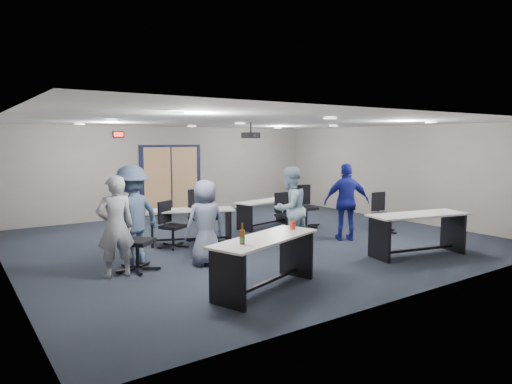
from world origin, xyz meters
TOP-DOWN VIEW (x-y plane):
  - floor at (0.00, 0.00)m, footprint 10.00×10.00m
  - back_wall at (0.00, 4.50)m, footprint 10.00×0.04m
  - front_wall at (0.00, -4.50)m, footprint 10.00×0.04m
  - left_wall at (-5.00, 0.00)m, footprint 0.04×9.00m
  - right_wall at (5.00, 0.00)m, footprint 0.04×9.00m
  - ceiling at (0.00, 0.00)m, footprint 10.00×9.00m
  - double_door at (0.00, 4.46)m, footprint 2.00×0.07m
  - exit_sign at (-1.60, 4.44)m, footprint 0.32×0.07m
  - ceiling_projector at (0.30, 0.50)m, footprint 0.35×0.32m
  - ceiling_can_lights at (0.00, 0.25)m, footprint 6.24×5.74m
  - table_front_left at (-1.84, -3.08)m, footprint 2.14×1.31m
  - table_front_right at (1.91, -3.05)m, footprint 2.16×1.13m
  - table_back_left at (-1.33, 0.46)m, footprint 1.99×1.30m
  - table_back_right at (1.16, 1.11)m, footprint 1.82×0.93m
  - chair_back_a at (-1.83, 0.31)m, footprint 0.85×0.85m
  - chair_back_b at (-0.99, 0.47)m, footprint 0.84×0.84m
  - chair_back_c at (1.04, 0.03)m, footprint 0.65×0.65m
  - chair_back_d at (2.06, 0.49)m, footprint 0.82×0.82m
  - chair_loose_left at (-3.07, -0.95)m, footprint 1.00×1.00m
  - chair_loose_right at (3.15, -1.17)m, footprint 0.69×0.69m
  - person_gray at (-3.49, -1.11)m, footprint 0.64×0.44m
  - person_plaid at (-1.89, -1.27)m, footprint 0.77×0.50m
  - person_lightblue at (0.10, -1.26)m, footprint 0.96×0.81m
  - person_navy at (1.77, -1.24)m, footprint 1.11×0.91m
  - person_back at (-2.98, -0.48)m, footprint 1.34×1.03m

SIDE VIEW (x-z plane):
  - floor at x=0.00m, z-range 0.00..0.00m
  - table_back_right at x=1.16m, z-range 0.13..0.83m
  - chair_back_a at x=-1.83m, z-range 0.00..0.99m
  - chair_loose_right at x=3.15m, z-range 0.00..0.99m
  - chair_back_c at x=1.04m, z-range 0.00..1.01m
  - table_back_left at x=-1.33m, z-range 0.14..0.91m
  - chair_back_d at x=2.06m, z-range 0.00..1.10m
  - chair_loose_left at x=-3.07m, z-range 0.00..1.13m
  - table_front_right at x=1.91m, z-range 0.15..0.99m
  - table_front_left at x=-1.84m, z-range 0.01..1.14m
  - chair_back_b at x=-0.99m, z-range 0.00..1.18m
  - person_plaid at x=-1.89m, z-range 0.00..1.58m
  - person_gray at x=-3.49m, z-range 0.00..1.71m
  - person_lightblue at x=0.10m, z-range 0.00..1.74m
  - person_navy at x=1.77m, z-range 0.00..1.77m
  - person_back at x=-2.98m, z-range 0.00..1.83m
  - double_door at x=0.00m, z-range -0.05..2.15m
  - back_wall at x=0.00m, z-range 0.00..2.70m
  - front_wall at x=0.00m, z-range 0.00..2.70m
  - left_wall at x=-5.00m, z-range 0.00..2.70m
  - right_wall at x=5.00m, z-range 0.00..2.70m
  - ceiling_projector at x=0.30m, z-range 2.22..2.59m
  - exit_sign at x=-1.60m, z-range 2.36..2.54m
  - ceiling_can_lights at x=0.00m, z-range 2.66..2.68m
  - ceiling at x=0.00m, z-range 2.68..2.72m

